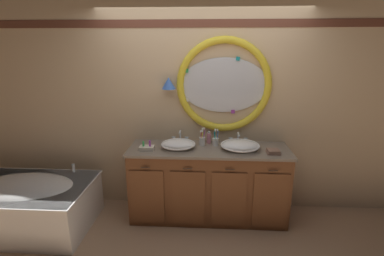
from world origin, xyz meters
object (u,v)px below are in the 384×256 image
Objects in this scene: sink_basin_right at (240,145)px; folded_hand_towel at (273,152)px; bathtub at (27,202)px; toothbrush_holder_right at (215,141)px; toiletry_basket at (147,148)px; toothbrush_holder_left at (202,140)px; soap_dispenser at (209,138)px; sink_basin_left at (178,144)px.

sink_basin_right reaches higher than folded_hand_towel.
toothbrush_holder_right is at bearing 11.83° from bathtub.
bathtub is 8.84× the size of toiletry_basket.
toothbrush_holder_right reaches higher than bathtub.
soap_dispenser is at bearing 46.44° from toothbrush_holder_left.
toothbrush_holder_left is at bearing 163.84° from sink_basin_right.
toiletry_basket is (-1.45, 0.03, 0.01)m from folded_hand_towel.
toiletry_basket is (-0.72, -0.29, -0.04)m from soap_dispenser.
toothbrush_holder_left is 0.67m from toiletry_basket.
toiletry_basket reaches higher than sink_basin_left.
toiletry_basket is (-0.36, -0.08, -0.02)m from sink_basin_left.
bathtub is at bearing -165.57° from soap_dispenser.
toothbrush_holder_right is (-0.28, 0.13, 0.00)m from sink_basin_right.
toiletry_basket is (-0.80, -0.21, -0.03)m from toothbrush_holder_right.
toothbrush_holder_left is at bearing 24.74° from sink_basin_left.
bathtub is 3.64× the size of sink_basin_left.
toiletry_basket is at bearing -162.27° from toothbrush_holder_left.
toothbrush_holder_right is at bearing 16.48° from sink_basin_left.
toiletry_basket is (-1.08, -0.08, -0.03)m from sink_basin_right.
sink_basin_left is 0.72m from sink_basin_right.
folded_hand_towel reaches higher than bathtub.
soap_dispenser is (-0.36, 0.21, 0.02)m from sink_basin_right.
bathtub is 1.89m from sink_basin_left.
bathtub is at bearing -168.17° from toothbrush_holder_right.
toothbrush_holder_left reaches higher than sink_basin_right.
toiletry_basket reaches higher than bathtub.
toothbrush_holder_right is (2.19, 0.46, 0.64)m from bathtub.
toothbrush_holder_left is at bearing 12.70° from bathtub.
bathtub is 2.27m from soap_dispenser.
toiletry_basket reaches higher than folded_hand_towel.
sink_basin_left is at bearing 174.68° from folded_hand_towel.
bathtub is 10.33× the size of folded_hand_towel.
folded_hand_towel is 1.45m from toiletry_basket.
sink_basin_left is 0.90× the size of sink_basin_right.
sink_basin_right is 2.87× the size of soap_dispenser.
sink_basin_right is 2.03× the size of toothbrush_holder_left.
toothbrush_holder_left is (-0.44, 0.13, 0.01)m from sink_basin_right.
toothbrush_holder_right reaches higher than folded_hand_towel.
toothbrush_holder_right is at bearing 14.43° from toiletry_basket.
sink_basin_left is 2.84× the size of folded_hand_towel.
bathtub is 6.87× the size of toothbrush_holder_right.
toothbrush_holder_right is 1.50× the size of folded_hand_towel.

